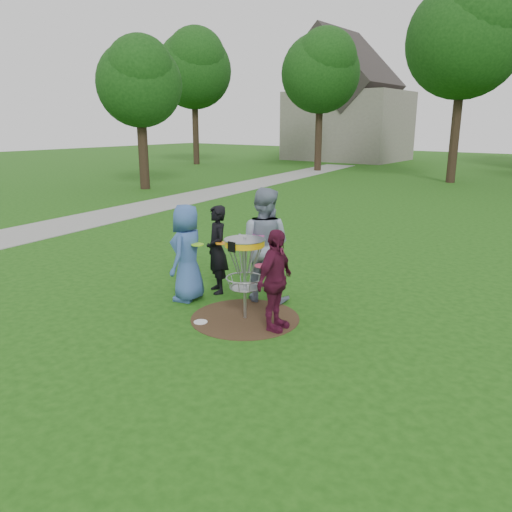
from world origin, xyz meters
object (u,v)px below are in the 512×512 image
Objects in this scene: player_grey at (263,245)px; player_maroon at (275,281)px; player_black at (217,250)px; player_blue at (187,253)px; disc_golf_basket at (245,259)px.

player_maroon is (0.95, -1.00, -0.23)m from player_grey.
player_black is 0.97m from player_grey.
player_black is (0.15, 0.63, -0.05)m from player_blue.
player_maroon is (2.03, -0.17, -0.08)m from player_blue.
player_grey is at bearing 108.95° from player_blue.
player_maroon is at bearing 10.63° from player_black.
player_blue is 1.05× the size of player_black.
player_blue is at bearing -70.00° from player_black.
disc_golf_basket is at bearing 67.61° from player_blue.
player_grey is (1.09, 0.82, 0.15)m from player_blue.
player_maroon is at bearing -6.26° from disc_golf_basket.
player_black is 1.04× the size of player_maroon.
player_grey is at bearing 38.07° from player_maroon.
player_blue is 1.10× the size of player_maroon.
player_blue is 0.65m from player_black.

